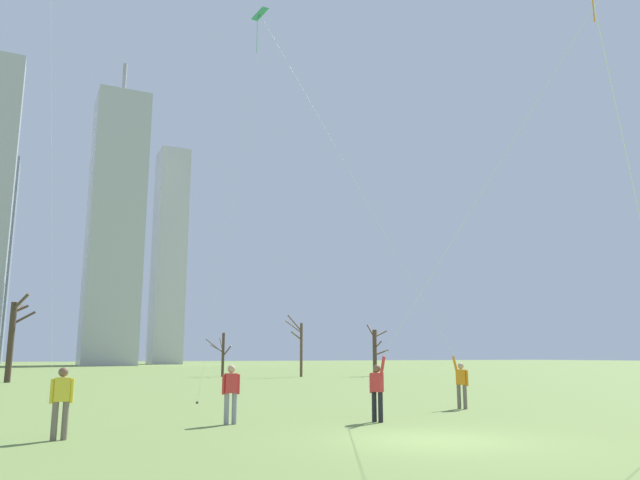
{
  "coord_description": "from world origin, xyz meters",
  "views": [
    {
      "loc": [
        -8.49,
        -11.81,
        1.89
      ],
      "look_at": [
        0.0,
        6.0,
        5.64
      ],
      "focal_mm": 34.13,
      "sensor_mm": 36.0,
      "label": 1
    }
  ],
  "objects_px": {
    "bare_tree_leftmost": "(223,353)",
    "bare_tree_rightmost": "(375,350)",
    "kite_flyer_far_back_green": "(420,306)",
    "bare_tree_right_of_center": "(13,336)",
    "bystander_watching_nearby": "(61,399)",
    "kite_flyer_foreground_left_blue": "(450,266)",
    "bystander_strolling_midfield": "(231,391)",
    "bare_tree_left_of_center": "(300,346)"
  },
  "relations": [
    {
      "from": "bare_tree_leftmost",
      "to": "bare_tree_rightmost",
      "type": "relative_size",
      "value": 0.81
    },
    {
      "from": "kite_flyer_foreground_left_blue",
      "to": "bare_tree_rightmost",
      "type": "relative_size",
      "value": 3.9
    },
    {
      "from": "bare_tree_right_of_center",
      "to": "kite_flyer_foreground_left_blue",
      "type": "bearing_deg",
      "value": -73.12
    },
    {
      "from": "kite_flyer_foreground_left_blue",
      "to": "bystander_strolling_midfield",
      "type": "distance_m",
      "value": 7.0
    },
    {
      "from": "bystander_strolling_midfield",
      "to": "bare_tree_left_of_center",
      "type": "bearing_deg",
      "value": 63.46
    },
    {
      "from": "kite_flyer_foreground_left_blue",
      "to": "bystander_watching_nearby",
      "type": "bearing_deg",
      "value": 165.11
    },
    {
      "from": "bare_tree_leftmost",
      "to": "bare_tree_left_of_center",
      "type": "height_order",
      "value": "bare_tree_left_of_center"
    },
    {
      "from": "kite_flyer_far_back_green",
      "to": "bystander_strolling_midfield",
      "type": "relative_size",
      "value": 10.7
    },
    {
      "from": "bare_tree_leftmost",
      "to": "bare_tree_rightmost",
      "type": "xyz_separation_m",
      "value": [
        13.34,
        -4.81,
        0.33
      ]
    },
    {
      "from": "kite_flyer_foreground_left_blue",
      "to": "bare_tree_right_of_center",
      "type": "bearing_deg",
      "value": 106.88
    },
    {
      "from": "kite_flyer_far_back_green",
      "to": "kite_flyer_foreground_left_blue",
      "type": "bearing_deg",
      "value": -117.8
    },
    {
      "from": "bystander_watching_nearby",
      "to": "kite_flyer_foreground_left_blue",
      "type": "bearing_deg",
      "value": -14.89
    },
    {
      "from": "kite_flyer_foreground_left_blue",
      "to": "bare_tree_left_of_center",
      "type": "relative_size",
      "value": 3.44
    },
    {
      "from": "bare_tree_right_of_center",
      "to": "bystander_watching_nearby",
      "type": "bearing_deg",
      "value": -87.0
    },
    {
      "from": "bare_tree_left_of_center",
      "to": "bare_tree_rightmost",
      "type": "bearing_deg",
      "value": -8.24
    },
    {
      "from": "kite_flyer_far_back_green",
      "to": "bare_tree_right_of_center",
      "type": "bearing_deg",
      "value": 115.08
    },
    {
      "from": "bystander_strolling_midfield",
      "to": "bare_tree_right_of_center",
      "type": "xyz_separation_m",
      "value": [
        -6.25,
        32.39,
        2.34
      ]
    },
    {
      "from": "bystander_strolling_midfield",
      "to": "bare_tree_left_of_center",
      "type": "relative_size",
      "value": 0.3
    },
    {
      "from": "bare_tree_left_of_center",
      "to": "bare_tree_leftmost",
      "type": "bearing_deg",
      "value": 148.32
    },
    {
      "from": "bare_tree_rightmost",
      "to": "bare_tree_leftmost",
      "type": "bearing_deg",
      "value": 160.17
    },
    {
      "from": "kite_flyer_foreground_left_blue",
      "to": "bare_tree_leftmost",
      "type": "height_order",
      "value": "kite_flyer_foreground_left_blue"
    },
    {
      "from": "bare_tree_leftmost",
      "to": "bare_tree_right_of_center",
      "type": "bearing_deg",
      "value": -162.04
    },
    {
      "from": "bystander_watching_nearby",
      "to": "bare_tree_rightmost",
      "type": "bearing_deg",
      "value": 50.22
    },
    {
      "from": "bystander_strolling_midfield",
      "to": "kite_flyer_foreground_left_blue",
      "type": "bearing_deg",
      "value": -39.24
    },
    {
      "from": "kite_flyer_far_back_green",
      "to": "bare_tree_right_of_center",
      "type": "height_order",
      "value": "kite_flyer_far_back_green"
    },
    {
      "from": "kite_flyer_foreground_left_blue",
      "to": "bystander_strolling_midfield",
      "type": "relative_size",
      "value": 11.65
    },
    {
      "from": "kite_flyer_far_back_green",
      "to": "bare_tree_rightmost",
      "type": "height_order",
      "value": "kite_flyer_far_back_green"
    },
    {
      "from": "kite_flyer_foreground_left_blue",
      "to": "bare_tree_rightmost",
      "type": "xyz_separation_m",
      "value": [
        19.57,
        37.06,
        -1.84
      ]
    },
    {
      "from": "bare_tree_rightmost",
      "to": "bare_tree_left_of_center",
      "type": "bearing_deg",
      "value": 171.76
    },
    {
      "from": "bystander_watching_nearby",
      "to": "bare_tree_left_of_center",
      "type": "height_order",
      "value": "bare_tree_left_of_center"
    },
    {
      "from": "bystander_strolling_midfield",
      "to": "bare_tree_leftmost",
      "type": "bearing_deg",
      "value": 73.85
    },
    {
      "from": "bare_tree_right_of_center",
      "to": "bare_tree_leftmost",
      "type": "bearing_deg",
      "value": 17.96
    },
    {
      "from": "bystander_strolling_midfield",
      "to": "bare_tree_left_of_center",
      "type": "xyz_separation_m",
      "value": [
        17.09,
        34.22,
        1.84
      ]
    },
    {
      "from": "kite_flyer_foreground_left_blue",
      "to": "bare_tree_left_of_center",
      "type": "distance_m",
      "value": 40.09
    },
    {
      "from": "bare_tree_left_of_center",
      "to": "bare_tree_rightmost",
      "type": "relative_size",
      "value": 1.13
    },
    {
      "from": "bystander_strolling_midfield",
      "to": "bare_tree_left_of_center",
      "type": "height_order",
      "value": "bare_tree_left_of_center"
    },
    {
      "from": "bystander_strolling_midfield",
      "to": "bare_tree_leftmost",
      "type": "distance_m",
      "value": 39.56
    },
    {
      "from": "bystander_watching_nearby",
      "to": "bare_tree_leftmost",
      "type": "bearing_deg",
      "value": 68.57
    },
    {
      "from": "kite_flyer_far_back_green",
      "to": "bare_tree_rightmost",
      "type": "bearing_deg",
      "value": 62.16
    },
    {
      "from": "bare_tree_leftmost",
      "to": "kite_flyer_foreground_left_blue",
      "type": "bearing_deg",
      "value": -98.47
    },
    {
      "from": "kite_flyer_far_back_green",
      "to": "bare_tree_left_of_center",
      "type": "bearing_deg",
      "value": 74.07
    },
    {
      "from": "kite_flyer_foreground_left_blue",
      "to": "bare_tree_left_of_center",
      "type": "height_order",
      "value": "kite_flyer_foreground_left_blue"
    }
  ]
}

